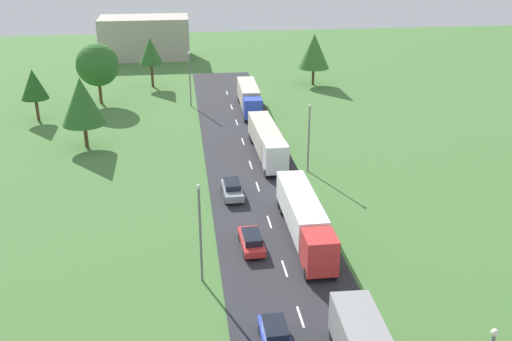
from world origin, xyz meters
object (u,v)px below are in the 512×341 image
truck_third (267,140)px  truck_fourth (249,96)px  car_fourth (232,189)px  distant_building (145,38)px  tree_oak (97,65)px  tree_birch (314,51)px  truck_second (304,217)px  car_third (252,240)px  lamppost_fourth (190,76)px  car_second (275,336)px  lamppost_third (309,134)px  tree_ash (34,84)px  lamppost_second (200,229)px  tree_pine (151,51)px  tree_maple (82,101)px

truck_third → truck_fourth: size_ratio=1.10×
car_fourth → distant_building: 69.56m
tree_oak → tree_birch: size_ratio=1.06×
truck_second → truck_third: bearing=90.7°
car_third → lamppost_fourth: bearing=95.0°
car_fourth → tree_oak: 39.72m
car_second → lamppost_third: 29.68m
tree_ash → truck_third: bearing=-31.6°
lamppost_third → tree_oak: bearing=129.9°
tree_ash → lamppost_fourth: bearing=11.2°
lamppost_second → tree_pine: tree_pine is taller
lamppost_second → car_fourth: bearing=75.9°
car_third → tree_oak: tree_oak is taller
car_third → tree_maple: 32.02m
truck_fourth → lamppost_second: (-8.85, -43.88, 2.39)m
car_second → distant_building: bearing=97.3°
truck_second → tree_maple: size_ratio=1.63×
truck_third → lamppost_fourth: size_ratio=1.70×
car_second → distant_building: 92.16m
car_third → tree_pine: 56.36m
truck_fourth → car_second: truck_fourth is taller
truck_fourth → tree_ash: size_ratio=1.76×
car_second → tree_oak: bearing=106.3°
lamppost_second → tree_maple: bearing=111.9°
truck_second → car_fourth: size_ratio=3.10×
tree_pine → lamppost_second: bearing=-84.8°
tree_birch → lamppost_third: bearing=-103.4°
distant_building → tree_pine: bearing=-85.1°
tree_oak → distant_building: bearing=80.7°
truck_second → lamppost_second: bearing=-149.2°
tree_maple → tree_ash: (-8.04, 11.87, -0.69)m
truck_fourth → car_third: (-4.57, -39.70, -1.24)m
truck_second → lamppost_fourth: (-8.36, 41.76, 2.46)m
car_third → car_second: bearing=-90.1°
truck_fourth → lamppost_third: (3.58, -23.77, 2.20)m
car_second → car_third: 12.40m
car_second → tree_maple: (-16.73, 39.25, 4.86)m
truck_third → tree_pine: bearing=112.2°
lamppost_third → tree_ash: bearing=145.3°
car_second → truck_second: bearing=71.0°
lamppost_fourth → truck_fourth: bearing=-21.0°
lamppost_second → tree_pine: (-5.42, 59.48, 1.42)m
distant_building → tree_ash: bearing=-108.0°
truck_third → tree_maple: (-21.13, 6.05, 3.65)m
distant_building → tree_birch: bearing=-42.0°
lamppost_second → tree_birch: size_ratio=0.93×
tree_maple → distant_building: tree_maple is taller
truck_fourth → tree_birch: bearing=47.0°
car_third → tree_oak: size_ratio=0.51×
car_third → tree_maple: tree_maple is taller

